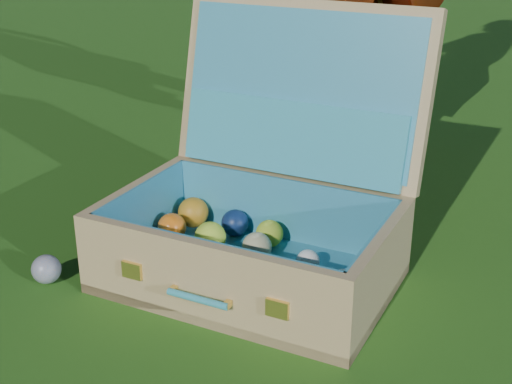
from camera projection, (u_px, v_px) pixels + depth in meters
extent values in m
plane|color=#215114|center=(214.00, 278.00, 1.81)|extent=(60.00, 60.00, 0.00)
sphere|color=#3A5F97|center=(46.00, 269.00, 1.77)|extent=(0.07, 0.07, 0.07)
cube|color=tan|center=(250.00, 277.00, 1.78)|extent=(0.79, 0.63, 0.03)
cube|color=tan|center=(205.00, 285.00, 1.57)|extent=(0.67, 0.22, 0.21)
cube|color=tan|center=(286.00, 212.00, 1.93)|extent=(0.67, 0.22, 0.21)
cube|color=tan|center=(138.00, 220.00, 1.88)|extent=(0.14, 0.40, 0.21)
cube|color=tan|center=(380.00, 275.00, 1.61)|extent=(0.14, 0.40, 0.21)
cube|color=teal|center=(250.00, 272.00, 1.78)|extent=(0.73, 0.57, 0.01)
cube|color=teal|center=(208.00, 277.00, 1.58)|extent=(0.61, 0.19, 0.18)
cube|color=teal|center=(283.00, 210.00, 1.91)|extent=(0.61, 0.19, 0.18)
cube|color=teal|center=(143.00, 216.00, 1.87)|extent=(0.12, 0.39, 0.18)
cube|color=teal|center=(373.00, 268.00, 1.61)|extent=(0.12, 0.39, 0.18)
cube|color=tan|center=(302.00, 89.00, 1.88)|extent=(0.70, 0.34, 0.45)
cube|color=teal|center=(298.00, 89.00, 1.86)|extent=(0.64, 0.28, 0.40)
cube|color=teal|center=(291.00, 138.00, 1.87)|extent=(0.61, 0.24, 0.19)
cube|color=#F2C659|center=(132.00, 270.00, 1.63)|extent=(0.05, 0.02, 0.04)
cube|color=#F2C659|center=(277.00, 309.00, 1.48)|extent=(0.05, 0.02, 0.04)
cylinder|color=teal|center=(198.00, 299.00, 1.55)|extent=(0.15, 0.06, 0.02)
cube|color=#F2C659|center=(173.00, 290.00, 1.58)|extent=(0.02, 0.02, 0.01)
cube|color=#F2C659|center=(227.00, 304.00, 1.53)|extent=(0.02, 0.02, 0.01)
sphere|color=white|center=(127.00, 254.00, 1.76)|extent=(0.09, 0.09, 0.09)
sphere|color=#BCD734|center=(176.00, 268.00, 1.70)|extent=(0.09, 0.09, 0.09)
sphere|color=beige|center=(216.00, 282.00, 1.63)|extent=(0.09, 0.09, 0.09)
sphere|color=#BCD734|center=(271.00, 297.00, 1.60)|extent=(0.06, 0.06, 0.06)
sphere|color=#D56011|center=(327.00, 310.00, 1.55)|extent=(0.07, 0.07, 0.07)
sphere|color=red|center=(148.00, 247.00, 1.83)|extent=(0.06, 0.06, 0.06)
sphere|color=#AF7217|center=(196.00, 255.00, 1.76)|extent=(0.09, 0.09, 0.09)
sphere|color=#0E2047|center=(245.00, 266.00, 1.72)|extent=(0.07, 0.07, 0.07)
sphere|color=#BCD734|center=(292.00, 280.00, 1.66)|extent=(0.07, 0.07, 0.07)
sphere|color=white|center=(345.00, 289.00, 1.60)|extent=(0.09, 0.09, 0.09)
sphere|color=#D56011|center=(172.00, 227.00, 1.92)|extent=(0.08, 0.08, 0.08)
sphere|color=#BCD734|center=(210.00, 237.00, 1.85)|extent=(0.08, 0.08, 0.08)
sphere|color=beige|center=(257.00, 247.00, 1.81)|extent=(0.08, 0.08, 0.08)
sphere|color=white|center=(308.00, 261.00, 1.76)|extent=(0.06, 0.06, 0.06)
sphere|color=#D56011|center=(361.00, 273.00, 1.70)|extent=(0.07, 0.07, 0.07)
sphere|color=#AF7217|center=(193.00, 212.00, 1.99)|extent=(0.09, 0.09, 0.09)
sphere|color=#0E2047|center=(235.00, 223.00, 1.94)|extent=(0.07, 0.07, 0.07)
sphere|color=#BCD734|center=(269.00, 234.00, 1.88)|extent=(0.07, 0.07, 0.07)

